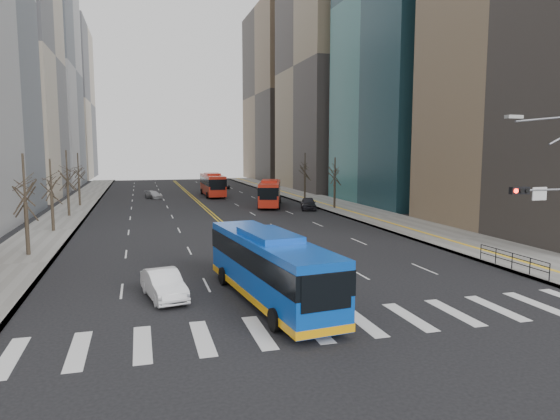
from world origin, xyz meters
name	(u,v)px	position (x,y,z in m)	size (l,w,h in m)	color
ground	(337,324)	(0.00, 0.00, 0.00)	(220.00, 220.00, 0.00)	black
sidewalk_right	(331,204)	(17.50, 45.00, 0.07)	(7.00, 130.00, 0.15)	gray
sidewalk_left	(69,212)	(-16.50, 45.00, 0.07)	(5.00, 130.00, 0.15)	gray
crosswalk	(337,324)	(0.00, 0.00, 0.01)	(26.70, 4.00, 0.01)	silver
centerline	(197,201)	(0.00, 55.00, 0.01)	(0.55, 100.00, 0.01)	gold
office_towers	(186,53)	(0.12, 68.51, 23.92)	(83.00, 134.00, 58.00)	gray
pedestrian_railing	(512,258)	(14.30, 6.00, 0.82)	(0.06, 6.06, 1.02)	black
street_trees	(149,176)	(-7.18, 34.55, 4.87)	(35.20, 47.20, 7.60)	black
blue_bus	(269,265)	(-2.05, 4.00, 1.88)	(4.01, 12.55, 3.58)	#0C45B5
red_bus_near	(270,191)	(8.77, 45.34, 1.99)	(5.77, 11.57, 3.58)	red
red_bus_far	(213,183)	(3.37, 61.94, 2.10)	(3.08, 12.03, 3.79)	red
car_white	(164,285)	(-7.15, 6.00, 0.73)	(1.55, 4.44, 1.46)	white
car_dark_mid	(308,203)	(12.50, 40.20, 0.78)	(1.85, 4.61, 1.57)	black
car_silver	(154,195)	(-6.12, 60.46, 0.58)	(1.63, 4.01, 1.16)	#A0A0A5
car_dark_far	(223,186)	(7.54, 76.83, 0.56)	(1.85, 4.01, 1.11)	black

